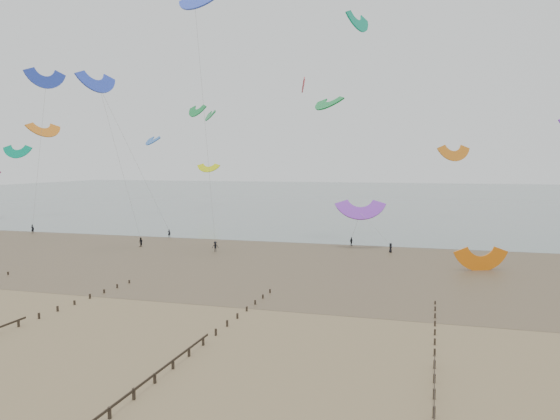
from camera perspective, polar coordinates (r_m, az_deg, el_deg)
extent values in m
plane|color=brown|center=(52.97, -9.18, -11.23)|extent=(500.00, 500.00, 0.00)
plane|color=#475654|center=(247.37, 10.91, 1.52)|extent=(500.00, 500.00, 0.00)
plane|color=#473A28|center=(85.13, 0.92, -4.95)|extent=(500.00, 500.00, 0.00)
ellipsoid|color=slate|center=(80.13, -14.18, -5.74)|extent=(23.60, 14.36, 0.01)
ellipsoid|color=slate|center=(85.81, 9.23, -4.94)|extent=(33.64, 18.32, 0.01)
ellipsoid|color=slate|center=(106.89, -19.55, -3.20)|extent=(26.95, 14.22, 0.01)
cube|color=black|center=(80.42, -26.54, -5.96)|extent=(0.16, 0.16, 0.45)
cube|color=black|center=(55.27, -25.65, -10.68)|extent=(0.16, 0.16, 0.65)
cube|color=black|center=(57.19, -23.88, -10.11)|extent=(0.16, 0.16, 0.62)
cube|color=black|center=(59.16, -22.22, -9.56)|extent=(0.16, 0.16, 0.59)
cube|color=black|center=(61.18, -20.68, -9.05)|extent=(0.16, 0.16, 0.57)
cube|color=black|center=(63.24, -19.25, -8.56)|extent=(0.16, 0.16, 0.54)
cube|color=black|center=(65.35, -17.90, -8.10)|extent=(0.16, 0.16, 0.51)
cube|color=black|center=(67.49, -16.65, -7.66)|extent=(0.16, 0.16, 0.48)
cube|color=black|center=(69.67, -15.47, -7.25)|extent=(0.16, 0.16, 0.45)
cube|color=black|center=(34.94, -17.39, -19.59)|extent=(0.16, 0.16, 0.80)
cube|color=black|center=(36.97, -15.03, -18.13)|extent=(0.16, 0.16, 0.77)
cube|color=black|center=(39.08, -12.95, -16.81)|extent=(0.16, 0.16, 0.74)
cube|color=black|center=(41.24, -11.12, -15.60)|extent=(0.16, 0.16, 0.71)
cube|color=black|center=(43.46, -9.49, -14.50)|extent=(0.16, 0.16, 0.68)
cube|color=black|center=(45.72, -8.03, -13.50)|extent=(0.16, 0.16, 0.65)
cube|color=black|center=(48.02, -6.72, -12.59)|extent=(0.16, 0.16, 0.62)
cube|color=black|center=(50.35, -5.54, -11.76)|extent=(0.16, 0.16, 0.59)
cube|color=black|center=(52.71, -4.47, -11.00)|extent=(0.16, 0.16, 0.57)
cube|color=black|center=(55.09, -3.50, -10.30)|extent=(0.16, 0.16, 0.54)
cube|color=black|center=(57.50, -2.61, -9.65)|extent=(0.16, 0.16, 0.51)
cube|color=black|center=(59.92, -1.80, -9.06)|extent=(0.16, 0.16, 0.48)
cube|color=black|center=(62.37, -1.06, -8.51)|extent=(0.16, 0.16, 0.45)
cube|color=black|center=(34.79, 15.80, -19.71)|extent=(0.16, 0.16, 0.74)
cube|color=black|center=(37.21, 15.82, -18.04)|extent=(0.16, 0.16, 0.71)
cube|color=black|center=(39.65, 15.83, -16.59)|extent=(0.16, 0.16, 0.68)
cube|color=black|center=(42.12, 15.85, -15.30)|extent=(0.16, 0.16, 0.65)
cube|color=black|center=(44.60, 15.86, -14.15)|extent=(0.16, 0.16, 0.62)
cube|color=black|center=(47.10, 15.87, -13.13)|extent=(0.16, 0.16, 0.59)
cube|color=black|center=(49.62, 15.88, -12.20)|extent=(0.16, 0.16, 0.57)
cube|color=black|center=(52.14, 15.89, -11.37)|extent=(0.16, 0.16, 0.54)
cube|color=black|center=(54.68, 15.89, -10.62)|extent=(0.16, 0.16, 0.51)
cube|color=black|center=(57.22, 15.90, -9.93)|extent=(0.16, 0.16, 0.48)
cube|color=black|center=(59.77, 15.91, -9.30)|extent=(0.16, 0.16, 0.45)
imported|color=black|center=(124.49, -24.44, -1.81)|extent=(0.71, 0.49, 1.85)
imported|color=black|center=(91.00, -6.78, -3.81)|extent=(1.23, 0.91, 1.70)
imported|color=black|center=(97.52, 7.46, -3.28)|extent=(0.75, 0.96, 1.52)
imported|color=black|center=(98.51, -14.35, -3.27)|extent=(0.98, 0.90, 1.64)
imported|color=black|center=(91.17, 11.47, -3.90)|extent=(0.73, 0.89, 1.57)
imported|color=black|center=(109.97, -11.50, -2.38)|extent=(0.57, 0.38, 1.55)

